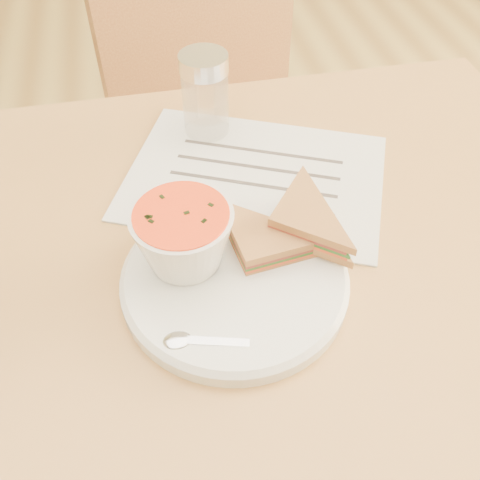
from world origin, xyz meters
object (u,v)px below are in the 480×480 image
object	(u,v)px
dining_table	(224,395)
chair_far	(246,151)
soup_bowl	(184,240)
condiment_shaker	(205,95)
plate	(235,280)

from	to	relation	value
dining_table	chair_far	bearing A→B (deg)	73.63
chair_far	soup_bowl	size ratio (longest dim) A/B	9.29
soup_bowl	condiment_shaker	distance (m)	0.26
soup_bowl	condiment_shaker	world-z (taller)	condiment_shaker
chair_far	soup_bowl	distance (m)	0.61
soup_bowl	plate	bearing A→B (deg)	-31.07
chair_far	condiment_shaker	distance (m)	0.41
condiment_shaker	plate	bearing A→B (deg)	-93.19
plate	condiment_shaker	distance (m)	0.29
plate	soup_bowl	world-z (taller)	soup_bowl
dining_table	chair_far	size ratio (longest dim) A/B	0.99
soup_bowl	condiment_shaker	size ratio (longest dim) A/B	0.90
chair_far	condiment_shaker	world-z (taller)	chair_far
plate	soup_bowl	bearing A→B (deg)	148.93
dining_table	plate	size ratio (longest dim) A/B	4.01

